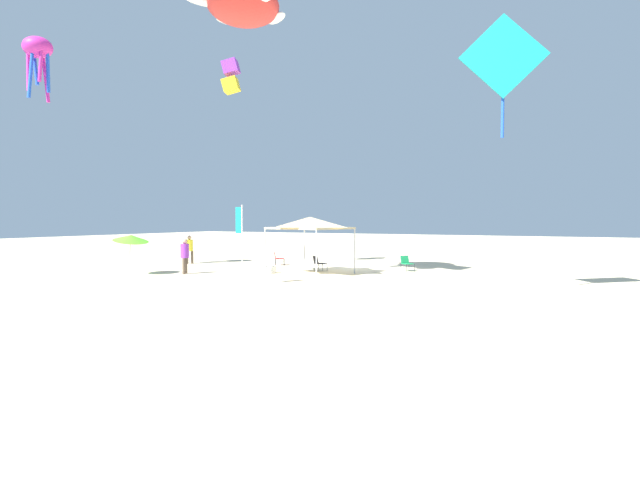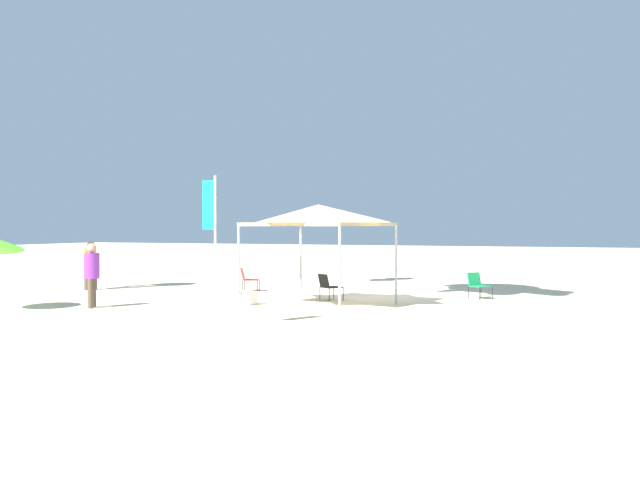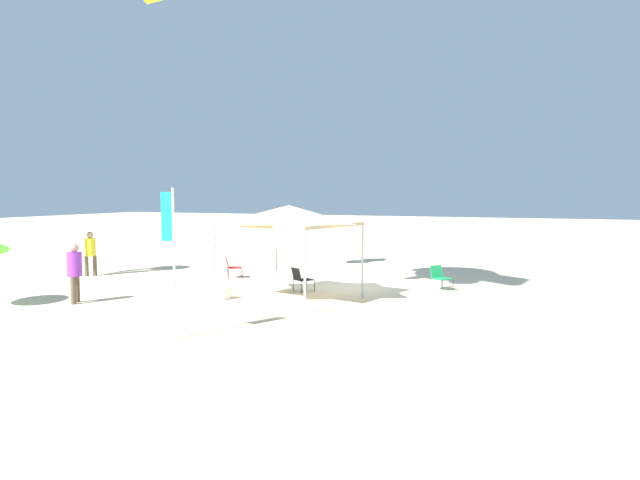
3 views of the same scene
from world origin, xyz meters
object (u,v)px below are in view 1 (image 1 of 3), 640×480
object	(u,v)px
folding_chair_right_of_tent	(319,262)
kite_octopus_magenta	(38,51)
kite_turtle_red	(242,4)
person_kite_handler	(185,253)
kite_box_purple	(231,76)
folding_chair_left_of_tent	(278,257)
person_far_stroller	(190,247)
canopy_tent	(310,223)
cooler_box	(269,269)
banner_flag	(241,237)
kite_diamond_teal	(503,60)
folding_chair_facing_ocean	(406,262)
beach_umbrella	(131,238)

from	to	relation	value
folding_chair_right_of_tent	kite_octopus_magenta	bearing A→B (deg)	63.48
kite_octopus_magenta	kite_turtle_red	xyz separation A→B (m)	(-11.62, -2.09, 0.95)
person_kite_handler	kite_box_purple	xyz separation A→B (m)	(0.03, -3.97, 9.86)
folding_chair_left_of_tent	person_far_stroller	xyz separation A→B (m)	(5.44, 1.66, 0.56)
canopy_tent	folding_chair_left_of_tent	xyz separation A→B (m)	(4.00, -3.24, -2.12)
kite_box_purple	cooler_box	bearing A→B (deg)	-137.45
kite_turtle_red	banner_flag	bearing A→B (deg)	17.86
person_far_stroller	kite_diamond_teal	bearing A→B (deg)	109.83
canopy_tent	kite_diamond_teal	bearing A→B (deg)	159.16
banner_flag	folding_chair_facing_ocean	bearing A→B (deg)	-115.34
person_kite_handler	person_far_stroller	bearing A→B (deg)	13.49
beach_umbrella	kite_box_purple	distance (m)	10.81
cooler_box	kite_diamond_teal	world-z (taller)	kite_diamond_teal
canopy_tent	cooler_box	size ratio (longest dim) A/B	6.23
banner_flag	person_kite_handler	bearing A→B (deg)	-24.41
kite_octopus_magenta	kite_turtle_red	size ratio (longest dim) A/B	0.64
folding_chair_right_of_tent	person_far_stroller	size ratio (longest dim) A/B	0.46
folding_chair_facing_ocean	banner_flag	world-z (taller)	banner_flag
banner_flag	beach_umbrella	bearing A→B (deg)	-6.71
folding_chair_right_of_tent	cooler_box	bearing A→B (deg)	85.06
canopy_tent	kite_turtle_red	distance (m)	10.72
kite_box_purple	kite_diamond_teal	distance (m)	16.38
person_far_stroller	kite_turtle_red	world-z (taller)	kite_turtle_red
folding_chair_facing_ocean	kite_turtle_red	distance (m)	15.08
folding_chair_right_of_tent	kite_turtle_red	world-z (taller)	kite_turtle_red
folding_chair_left_of_tent	kite_box_purple	bearing A→B (deg)	110.32
beach_umbrella	kite_box_purple	xyz separation A→B (m)	(-2.10, -5.50, 9.07)
beach_umbrella	banner_flag	world-z (taller)	banner_flag
folding_chair_facing_ocean	kite_turtle_red	size ratio (longest dim) A/B	0.16
person_kite_handler	kite_turtle_red	size ratio (longest dim) A/B	0.35
cooler_box	kite_box_purple	size ratio (longest dim) A/B	0.34
banner_flag	kite_box_purple	bearing A→B (deg)	-50.12
folding_chair_right_of_tent	person_kite_handler	bearing A→B (deg)	74.30
kite_octopus_magenta	folding_chair_right_of_tent	bearing A→B (deg)	49.51
person_far_stroller	beach_umbrella	bearing A→B (deg)	50.80
folding_chair_left_of_tent	person_kite_handler	xyz separation A→B (m)	(1.59, 6.33, 0.58)
kite_octopus_magenta	kite_turtle_red	distance (m)	11.85
folding_chair_right_of_tent	kite_octopus_magenta	xyz separation A→B (m)	(12.91, 7.07, 11.14)
cooler_box	kite_octopus_magenta	xyz separation A→B (m)	(11.13, 4.94, 11.41)
folding_chair_left_of_tent	kite_octopus_magenta	world-z (taller)	kite_octopus_magenta
person_far_stroller	person_kite_handler	world-z (taller)	person_kite_handler
kite_diamond_teal	banner_flag	bearing A→B (deg)	-178.50
canopy_tent	folding_chair_facing_ocean	world-z (taller)	canopy_tent
folding_chair_facing_ocean	kite_octopus_magenta	bearing A→B (deg)	156.68
folding_chair_right_of_tent	cooler_box	xyz separation A→B (m)	(1.78, 2.14, -0.27)
kite_turtle_red	canopy_tent	bearing A→B (deg)	142.55
beach_umbrella	person_kite_handler	distance (m)	2.74
canopy_tent	beach_umbrella	size ratio (longest dim) A/B	1.88
person_kite_handler	banner_flag	bearing A→B (deg)	-140.47
cooler_box	person_far_stroller	size ratio (longest dim) A/B	0.38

